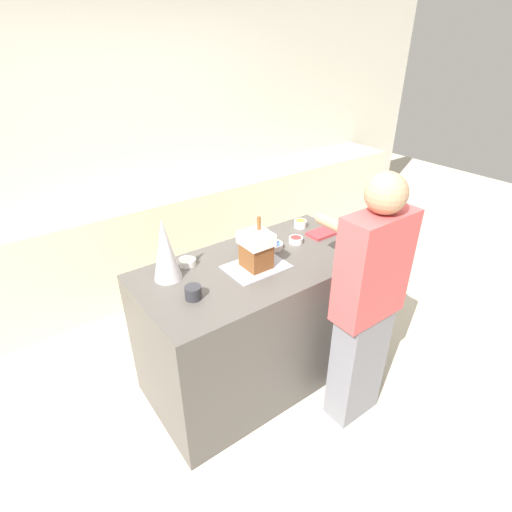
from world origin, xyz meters
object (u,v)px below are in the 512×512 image
(cookbook, at_px, (322,233))
(gingerbread_house, at_px, (256,249))
(candy_bowl_far_right, at_px, (296,240))
(baking_tray, at_px, (256,267))
(candy_bowl_near_tray_right, at_px, (187,262))
(mug, at_px, (193,293))
(person, at_px, (366,306))
(candy_bowl_front_corner, at_px, (273,245))
(candy_bowl_beside_tree, at_px, (260,234))
(decorative_tree, at_px, (165,250))
(candy_bowl_near_tray_left, at_px, (300,223))

(cookbook, bearing_deg, gingerbread_house, -172.29)
(gingerbread_house, relative_size, candy_bowl_far_right, 3.26)
(baking_tray, bearing_deg, candy_bowl_near_tray_right, 140.05)
(candy_bowl_near_tray_right, xyz_separation_m, mug, (-0.14, -0.34, 0.01))
(candy_bowl_near_tray_right, bearing_deg, candy_bowl_far_right, -12.92)
(mug, xyz_separation_m, person, (0.83, -0.53, -0.13))
(candy_bowl_front_corner, xyz_separation_m, cookbook, (0.42, -0.04, -0.01))
(gingerbread_house, bearing_deg, candy_bowl_near_tray_right, 140.10)
(candy_bowl_front_corner, distance_m, candy_bowl_near_tray_right, 0.59)
(gingerbread_house, relative_size, cookbook, 1.52)
(candy_bowl_beside_tree, bearing_deg, candy_bowl_far_right, -55.56)
(cookbook, bearing_deg, decorative_tree, 173.95)
(candy_bowl_front_corner, bearing_deg, baking_tray, -151.06)
(baking_tray, relative_size, candy_bowl_far_right, 3.97)
(mug, bearing_deg, person, -32.85)
(candy_bowl_front_corner, relative_size, candy_bowl_near_tray_right, 1.23)
(decorative_tree, xyz_separation_m, person, (0.85, -0.81, -0.29))
(gingerbread_house, bearing_deg, candy_bowl_beside_tree, 49.83)
(baking_tray, xyz_separation_m, candy_bowl_far_right, (0.42, 0.11, 0.02))
(candy_bowl_front_corner, height_order, cookbook, candy_bowl_front_corner)
(mug, relative_size, person, 0.06)
(gingerbread_house, distance_m, cookbook, 0.67)
(candy_bowl_front_corner, distance_m, person, 0.75)
(candy_bowl_front_corner, bearing_deg, cookbook, -6.11)
(baking_tray, relative_size, mug, 4.10)
(candy_bowl_near_tray_right, distance_m, cookbook, 1.01)
(candy_bowl_far_right, bearing_deg, gingerbread_house, -165.93)
(baking_tray, xyz_separation_m, candy_bowl_front_corner, (0.24, 0.13, 0.02))
(gingerbread_house, relative_size, candy_bowl_beside_tree, 2.29)
(gingerbread_house, bearing_deg, candy_bowl_far_right, 14.07)
(baking_tray, bearing_deg, candy_bowl_far_right, 14.08)
(candy_bowl_near_tray_right, relative_size, cookbook, 0.51)
(baking_tray, relative_size, gingerbread_house, 1.22)
(candy_bowl_beside_tree, bearing_deg, cookbook, -31.28)
(candy_bowl_beside_tree, relative_size, candy_bowl_near_tray_left, 1.48)
(baking_tray, xyz_separation_m, candy_bowl_beside_tree, (0.27, 0.32, 0.02))
(baking_tray, height_order, decorative_tree, decorative_tree)
(gingerbread_house, height_order, candy_bowl_front_corner, gingerbread_house)
(candy_bowl_beside_tree, bearing_deg, candy_bowl_near_tray_left, -7.33)
(baking_tray, height_order, candy_bowl_front_corner, candy_bowl_front_corner)
(candy_bowl_far_right, height_order, mug, mug)
(candy_bowl_far_right, bearing_deg, person, -95.64)
(person, bearing_deg, cookbook, 66.03)
(gingerbread_house, relative_size, candy_bowl_front_corner, 2.41)
(mug, bearing_deg, candy_bowl_beside_tree, 27.26)
(candy_bowl_far_right, xyz_separation_m, candy_bowl_beside_tree, (-0.15, 0.22, 0.00))
(mug, bearing_deg, cookbook, 7.63)
(candy_bowl_near_tray_right, bearing_deg, decorative_tree, -157.56)
(cookbook, relative_size, person, 0.12)
(decorative_tree, bearing_deg, candy_bowl_far_right, -6.57)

